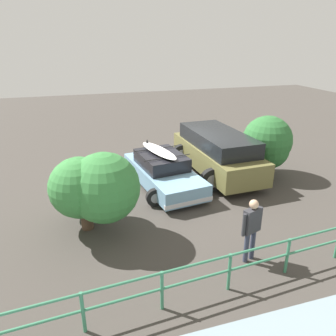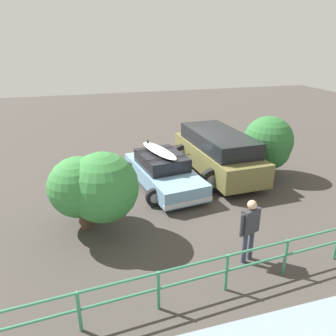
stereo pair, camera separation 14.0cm
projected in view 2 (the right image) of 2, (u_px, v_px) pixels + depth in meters
ground_plane at (180, 180)px, 12.67m from camera, size 44.00×44.00×0.02m
sedan_car at (163, 171)px, 11.93m from camera, size 2.61×4.32×1.49m
suv_car at (218, 152)px, 12.90m from camera, size 2.87×5.09×1.73m
person_bystander at (250, 225)px, 7.70m from camera, size 0.61×0.33×1.65m
railing_fence at (194, 275)px, 6.66m from camera, size 10.76×0.84×0.91m
bush_near_left at (88, 187)px, 8.88m from camera, size 2.40×2.86×2.41m
bush_near_right at (267, 146)px, 12.67m from camera, size 1.90×1.90×2.37m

